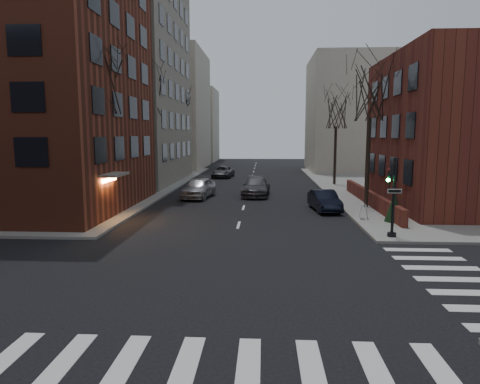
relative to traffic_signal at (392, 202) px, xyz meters
name	(u,v)px	position (x,y,z in m)	size (l,w,h in m)	color
ground	(216,306)	(-7.94, -8.99, -1.91)	(160.00, 160.00, 0.00)	black
building_left_brick	(17,80)	(-23.44, 7.51, 7.09)	(15.00, 15.00, 18.00)	brown
building_left_tan	(93,53)	(-24.94, 25.01, 12.09)	(18.00, 18.00, 28.00)	gray
building_right_brick	(475,132)	(8.56, 10.01, 3.59)	(12.00, 14.00, 11.00)	maroon
low_wall_right	(370,198)	(1.36, 10.01, -1.26)	(0.35, 16.00, 1.00)	maroon
building_distant_la	(160,111)	(-22.94, 46.01, 7.09)	(14.00, 16.00, 18.00)	#BAB09D
building_distant_ra	(359,115)	(7.06, 41.01, 6.09)	(14.00, 14.00, 16.00)	#BAB09D
building_distant_lb	(191,125)	(-20.94, 63.01, 5.09)	(10.00, 12.00, 14.00)	#BAB09D
traffic_signal	(392,202)	(0.00, 0.00, 0.00)	(0.76, 0.44, 4.00)	black
tree_left_a	(99,83)	(-16.74, 5.01, 6.56)	(4.18, 4.18, 10.26)	#2D231C
tree_left_b	(150,94)	(-16.74, 17.01, 7.00)	(4.40, 4.40, 10.80)	#2D231C
tree_left_c	(180,112)	(-16.74, 31.01, 6.12)	(3.96, 3.96, 9.72)	#2D231C
tree_right_a	(370,95)	(0.86, 9.01, 6.12)	(3.96, 3.96, 9.72)	#2D231C
tree_right_b	(336,112)	(0.86, 23.01, 5.68)	(3.74, 3.74, 9.18)	#2D231C
streetlamp_near	(146,147)	(-16.14, 13.01, 2.33)	(0.36, 0.36, 6.28)	black
streetlamp_far	(189,143)	(-16.14, 33.01, 2.33)	(0.36, 0.36, 6.28)	black
parked_sedan	(324,201)	(-2.23, 8.09, -1.19)	(1.51, 4.33, 1.43)	black
car_lane_silver	(199,188)	(-11.93, 13.62, -1.05)	(2.03, 5.05, 1.72)	#A7A7AC
car_lane_gray	(256,187)	(-7.14, 15.09, -1.12)	(2.21, 5.44, 1.58)	#3B3A3F
car_lane_far	(223,172)	(-11.56, 30.78, -1.22)	(2.29, 4.97, 1.38)	#3E3E43
sandwich_board	(364,212)	(-0.32, 4.56, -1.31)	(0.40, 0.56, 0.90)	white
evergreen_shrub	(394,207)	(1.28, 3.84, -0.86)	(1.08, 1.08, 1.80)	black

